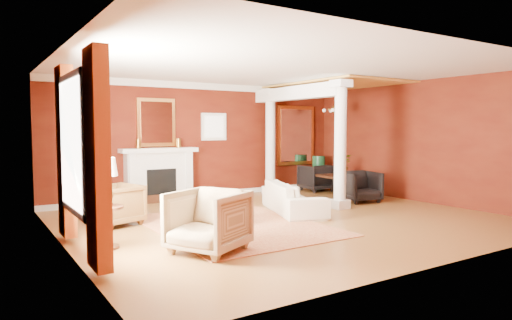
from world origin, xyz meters
TOP-DOWN VIEW (x-y plane):
  - ground at (0.00, 0.00)m, footprint 8.00×8.00m
  - room_shell at (0.00, 0.00)m, footprint 8.04×7.04m
  - fireplace at (-1.30, 3.32)m, footprint 1.85×0.42m
  - overmantel_mirror at (-1.30, 3.45)m, footprint 0.95×0.07m
  - flank_window_left at (-2.85, 3.46)m, footprint 0.70×0.07m
  - flank_window_right at (0.25, 3.46)m, footprint 0.70×0.07m
  - left_window at (-3.89, -0.60)m, footprint 0.21×2.55m
  - column_front at (1.70, 0.30)m, footprint 0.36×0.36m
  - column_back at (1.70, 3.00)m, footprint 0.36×0.36m
  - header_beam at (1.70, 1.90)m, footprint 0.30×3.20m
  - amber_ceiling at (2.85, 1.75)m, footprint 2.30×3.40m
  - dining_mirror at (2.90, 3.45)m, footprint 1.30×0.07m
  - chandelier at (2.90, 1.80)m, footprint 0.60×0.62m
  - crown_trim at (0.00, 3.46)m, footprint 8.00×0.08m
  - base_trim at (0.00, 3.46)m, footprint 8.00×0.08m
  - rug at (-1.12, 0.02)m, footprint 2.79×3.72m
  - sofa at (0.59, 0.51)m, footprint 1.28×2.20m
  - armchair_leopard at (-2.93, 1.20)m, footprint 0.95×0.98m
  - armchair_stripe at (-2.31, -1.32)m, footprint 1.23×1.26m
  - coffee_table at (-1.28, 0.09)m, footprint 1.01×1.01m
  - coffee_book at (-1.27, 0.05)m, footprint 0.18×0.07m
  - side_table at (-3.50, -0.34)m, footprint 0.54×0.54m
  - dining_table at (3.13, 1.86)m, footprint 0.65×1.52m
  - dining_chair_near at (2.75, 0.71)m, footprint 0.92×0.88m
  - dining_chair_far at (3.11, 2.77)m, footprint 0.83×0.78m
  - green_urn at (3.39, 3.00)m, footprint 0.41×0.41m
  - potted_plant at (3.16, 1.79)m, footprint 0.62×0.66m

SIDE VIEW (x-z plane):
  - ground at x=0.00m, z-range 0.00..0.00m
  - rug at x=-1.12m, z-range 0.00..0.01m
  - base_trim at x=0.00m, z-range 0.00..0.12m
  - green_urn at x=3.39m, z-range -0.11..0.87m
  - dining_chair_near at x=2.75m, z-range 0.00..0.81m
  - dining_chair_far at x=3.11m, z-range 0.00..0.82m
  - armchair_leopard at x=-2.93m, z-range 0.00..0.82m
  - sofa at x=0.59m, z-range 0.00..0.83m
  - dining_table at x=3.13m, z-range 0.00..0.83m
  - coffee_table at x=-1.28m, z-range 0.21..0.72m
  - armchair_stripe at x=-2.31m, z-range 0.00..0.98m
  - coffee_book at x=-1.27m, z-range 0.51..0.76m
  - fireplace at x=-1.30m, z-range 0.00..1.29m
  - side_table at x=-3.50m, z-range 0.21..1.55m
  - potted_plant at x=3.16m, z-range 0.83..1.25m
  - left_window at x=-3.89m, z-range 0.12..2.72m
  - column_front at x=1.70m, z-range 0.03..2.83m
  - column_back at x=1.70m, z-range 0.03..2.83m
  - dining_mirror at x=2.90m, z-range 0.70..2.40m
  - flank_window_left at x=-2.85m, z-range 1.45..2.15m
  - flank_window_right at x=0.25m, z-range 1.45..2.15m
  - overmantel_mirror at x=-1.30m, z-range 1.33..2.47m
  - room_shell at x=0.00m, z-range 0.56..3.48m
  - chandelier at x=2.90m, z-range 1.87..2.62m
  - header_beam at x=1.70m, z-range 2.46..2.78m
  - crown_trim at x=0.00m, z-range 2.74..2.90m
  - amber_ceiling at x=2.85m, z-range 2.85..2.89m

